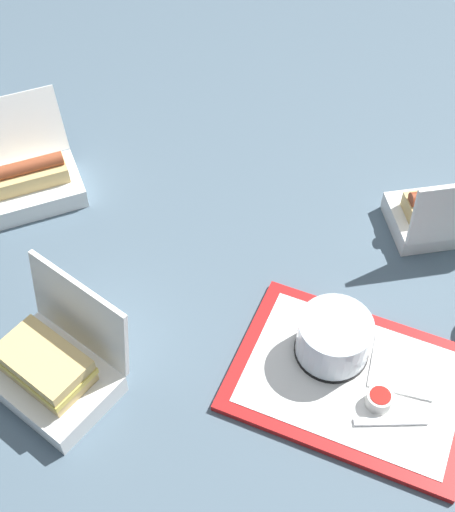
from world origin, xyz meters
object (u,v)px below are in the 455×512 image
at_px(food_tray, 353,381).
at_px(ketchup_cup, 379,399).
at_px(clamshell_hotdog_center, 445,213).
at_px(clamshell_sandwich_corner, 52,368).
at_px(plastic_fork, 390,421).
at_px(clamshell_hotdog_front, 30,178).
at_px(cake_container, 334,339).

distance_m(food_tray, ketchup_cup, 0.06).
xyz_separation_m(food_tray, clamshell_hotdog_center, (-0.12, -0.36, 0.03)).
distance_m(ketchup_cup, clamshell_sandwich_corner, 0.50).
relative_size(plastic_fork, clamshell_hotdog_front, 0.42).
relative_size(ketchup_cup, clamshell_hotdog_center, 0.18).
bearing_deg(clamshell_hotdog_front, cake_container, 159.30).
xyz_separation_m(cake_container, clamshell_hotdog_center, (-0.16, -0.32, -0.01)).
height_order(ketchup_cup, clamshell_hotdog_front, clamshell_hotdog_front).
relative_size(clamshell_hotdog_center, clamshell_hotdog_front, 0.86).
height_order(ketchup_cup, clamshell_sandwich_corner, clamshell_sandwich_corner).
bearing_deg(cake_container, ketchup_cup, 137.69).
bearing_deg(clamshell_hotdog_center, clamshell_sandwich_corner, 39.49).
height_order(clamshell_hotdog_center, clamshell_sandwich_corner, clamshell_sandwich_corner).
bearing_deg(food_tray, cake_container, -45.32).
relative_size(cake_container, clamshell_hotdog_front, 0.46).
bearing_deg(clamshell_hotdog_center, plastic_fork, 82.52).
bearing_deg(clamshell_hotdog_front, plastic_fork, 155.01).
bearing_deg(cake_container, clamshell_sandwich_corner, 19.83).
xyz_separation_m(food_tray, clamshell_sandwich_corner, (0.45, 0.11, 0.04)).
xyz_separation_m(plastic_fork, clamshell_hotdog_front, (0.71, -0.33, 0.02)).
distance_m(cake_container, ketchup_cup, 0.11).
distance_m(plastic_fork, clamshell_hotdog_center, 0.43).
bearing_deg(ketchup_cup, food_tray, -38.99).
height_order(plastic_fork, clamshell_hotdog_center, clamshell_hotdog_center).
relative_size(plastic_fork, clamshell_hotdog_center, 0.49).
bearing_deg(food_tray, ketchup_cup, 141.01).
xyz_separation_m(clamshell_hotdog_center, clamshell_sandwich_corner, (0.57, 0.47, 0.00)).
xyz_separation_m(cake_container, ketchup_cup, (-0.08, 0.07, -0.02)).
bearing_deg(clamshell_sandwich_corner, ketchup_cup, -171.57).
bearing_deg(clamshell_sandwich_corner, plastic_fork, -174.91).
bearing_deg(clamshell_hotdog_front, food_tray, 157.33).
bearing_deg(ketchup_cup, clamshell_sandwich_corner, 8.43).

